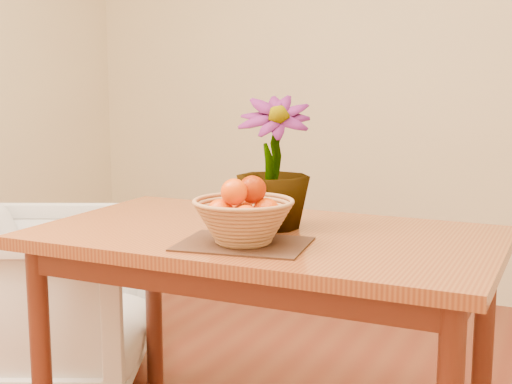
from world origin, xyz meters
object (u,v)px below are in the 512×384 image
at_px(table, 265,259).
at_px(wicker_basket, 243,223).
at_px(potted_plant, 273,163).
at_px(armchair, 47,292).

distance_m(table, wicker_basket, 0.24).
bearing_deg(potted_plant, wicker_basket, -107.86).
height_order(table, wicker_basket, wicker_basket).
relative_size(wicker_basket, potted_plant, 0.70).
bearing_deg(table, wicker_basket, -85.02).
distance_m(wicker_basket, potted_plant, 0.28).
distance_m(table, armchair, 1.06).
xyz_separation_m(table, potted_plant, (0.00, 0.06, 0.29)).
relative_size(wicker_basket, armchair, 0.37).
relative_size(table, potted_plant, 3.41).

